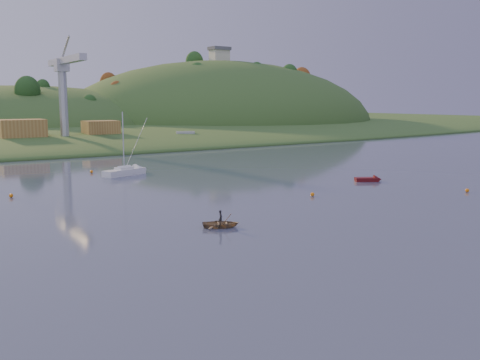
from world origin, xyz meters
TOP-DOWN VIEW (x-y plane):
  - shore_slope at (0.00, 165.00)m, footprint 640.00×150.00m
  - hill_center at (10.00, 210.00)m, footprint 140.00×120.00m
  - hill_right at (95.00, 195.00)m, footprint 150.00×130.00m
  - hilltop_house at (95.00, 195.00)m, footprint 9.00×7.00m
  - hillside_trees at (0.00, 185.00)m, footprint 280.00×50.00m
  - wharf at (5.00, 122.00)m, footprint 42.00×16.00m
  - shed_west at (-8.00, 123.00)m, footprint 11.00×8.00m
  - shed_east at (13.00, 124.00)m, footprint 9.00×7.00m
  - dock_crane at (2.00, 118.39)m, footprint 3.20×28.00m
  - sailboat_far at (-5.29, 60.06)m, footprint 7.68×4.56m
  - canoe at (-10.92, 20.90)m, footprint 4.27×3.87m
  - paddler at (-10.92, 20.90)m, footprint 0.55×0.62m
  - red_tender at (23.32, 33.44)m, footprint 4.18×3.21m
  - work_vessel at (35.00, 115.54)m, footprint 13.07×9.09m
  - buoy_0 at (26.60, 19.75)m, footprint 0.50×0.50m
  - buoy_1 at (7.47, 28.72)m, footprint 0.50×0.50m
  - buoy_2 at (-24.54, 48.93)m, footprint 0.50×0.50m
  - buoy_3 at (-8.84, 65.69)m, footprint 0.50×0.50m

SIDE VIEW (x-z plane):
  - shore_slope at x=0.00m, z-range -3.50..3.50m
  - hill_center at x=10.00m, z-range -18.00..18.00m
  - hill_right at x=95.00m, z-range -30.00..30.00m
  - hillside_trees at x=0.00m, z-range -16.00..16.00m
  - buoy_0 at x=26.60m, z-range 0.00..0.50m
  - buoy_1 at x=7.47m, z-range 0.00..0.50m
  - buoy_2 at x=-24.54m, z-range 0.00..0.50m
  - buoy_3 at x=-8.84m, z-range 0.00..0.50m
  - red_tender at x=23.32m, z-range -0.40..0.97m
  - canoe at x=-10.92m, z-range 0.00..0.72m
  - sailboat_far at x=-5.29m, z-range -4.43..5.79m
  - paddler at x=-10.92m, z-range 0.00..1.43m
  - work_vessel at x=35.00m, z-range -0.46..2.72m
  - wharf at x=5.00m, z-range 0.00..2.40m
  - shed_east at x=13.00m, z-range 2.40..6.40m
  - shed_west at x=-8.00m, z-range 2.40..7.20m
  - dock_crane at x=2.00m, z-range 7.02..27.32m
  - hilltop_house at x=95.00m, z-range 30.18..36.63m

